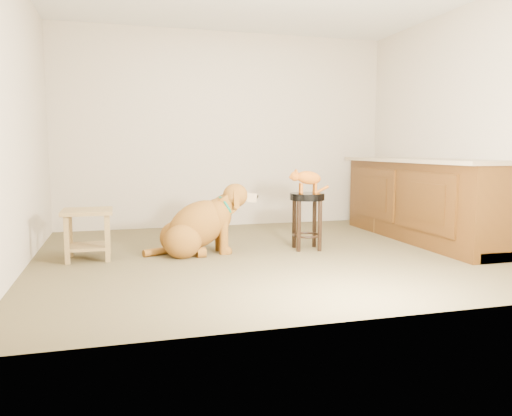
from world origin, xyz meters
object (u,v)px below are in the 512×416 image
object	(u,v)px
padded_stool	(307,210)
side_table	(88,227)
tabby_kitten	(306,179)
wood_stool	(381,198)
golden_retriever	(199,226)

from	to	relation	value
padded_stool	side_table	xyz separation A→B (m)	(-2.18, 0.11, -0.11)
padded_stool	tabby_kitten	world-z (taller)	tabby_kitten
padded_stool	wood_stool	distance (m)	1.66
golden_retriever	tabby_kitten	size ratio (longest dim) A/B	2.61
side_table	tabby_kitten	world-z (taller)	tabby_kitten
side_table	golden_retriever	xyz separation A→B (m)	(1.06, -0.04, -0.04)
tabby_kitten	wood_stool	bearing A→B (deg)	41.01
padded_stool	tabby_kitten	xyz separation A→B (m)	(-0.01, 0.00, 0.32)
wood_stool	tabby_kitten	size ratio (longest dim) A/B	1.77
wood_stool	side_table	xyz separation A→B (m)	(-3.57, -0.80, -0.10)
wood_stool	side_table	distance (m)	3.66
golden_retriever	side_table	bearing A→B (deg)	175.54
padded_stool	wood_stool	world-z (taller)	wood_stool
golden_retriever	tabby_kitten	bearing A→B (deg)	-6.03
golden_retriever	padded_stool	bearing A→B (deg)	-6.12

